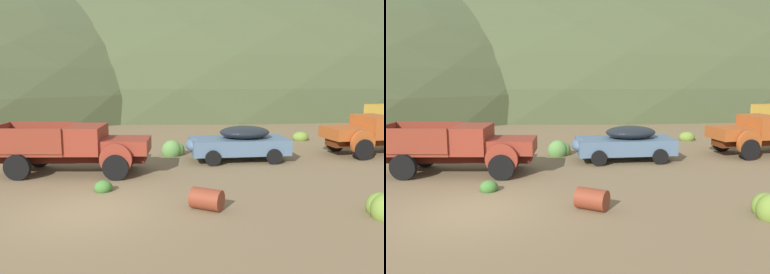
% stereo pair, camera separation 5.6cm
% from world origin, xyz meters
% --- Properties ---
extents(ground_plane, '(300.00, 300.00, 0.00)m').
position_xyz_m(ground_plane, '(0.00, 0.00, 0.00)').
color(ground_plane, brown).
extents(hill_distant, '(112.74, 81.89, 38.80)m').
position_xyz_m(hill_distant, '(29.22, 55.17, 0.00)').
color(hill_distant, '#424C2D').
rests_on(hill_distant, ground).
extents(truck_rust_red, '(6.22, 3.67, 1.91)m').
position_xyz_m(truck_rust_red, '(0.08, 4.57, 1.01)').
color(truck_rust_red, '#42140D').
rests_on(truck_rust_red, ground).
extents(car_chalk_blue, '(4.81, 2.65, 1.57)m').
position_xyz_m(car_chalk_blue, '(6.70, 4.86, 0.82)').
color(car_chalk_blue, slate).
rests_on(car_chalk_blue, ground).
extents(truck_oxide_orange, '(6.13, 2.60, 1.89)m').
position_xyz_m(truck_oxide_orange, '(13.72, 4.19, 0.99)').
color(truck_oxide_orange, '#51220D').
rests_on(truck_oxide_orange, ground).
extents(oil_drum_foreground, '(1.08, 1.07, 0.62)m').
position_xyz_m(oil_drum_foreground, '(3.32, -0.79, 0.31)').
color(oil_drum_foreground, brown).
rests_on(oil_drum_foreground, ground).
extents(bush_front_left, '(0.91, 0.83, 0.65)m').
position_xyz_m(bush_front_left, '(12.51, 8.68, 0.18)').
color(bush_front_left, olive).
rests_on(bush_front_left, ground).
extents(bush_back_edge, '(1.15, 0.94, 0.96)m').
position_xyz_m(bush_back_edge, '(4.28, 6.75, 0.25)').
color(bush_back_edge, '#5B8E42').
rests_on(bush_back_edge, ground).
extents(bush_front_right, '(0.95, 1.10, 0.89)m').
position_xyz_m(bush_front_right, '(7.79, -2.73, 0.23)').
color(bush_front_right, olive).
rests_on(bush_front_right, ground).
extents(bush_lone_scrub, '(0.61, 0.53, 0.48)m').
position_xyz_m(bush_lone_scrub, '(0.63, 1.88, 0.12)').
color(bush_lone_scrub, '#3D702D').
rests_on(bush_lone_scrub, ground).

